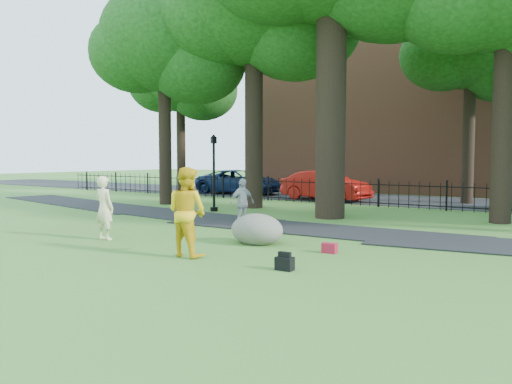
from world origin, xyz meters
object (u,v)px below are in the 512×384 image
Objects in this scene: lamppost at (214,174)px; boulder at (257,228)px; woman at (104,208)px; red_sedan at (325,186)px; man at (187,212)px.

boulder is at bearing -20.26° from lamppost.
lamppost is (-2.08, 7.33, 0.70)m from woman.
boulder is 0.31× the size of red_sedan.
lamppost is 7.48m from red_sedan.
boulder is at bearing -153.42° from red_sedan.
woman is 7.65m from lamppost.
man reaches higher than boulder.
woman is 0.37× the size of red_sedan.
lamppost is 0.67× the size of red_sedan.
woman is 1.20× the size of boulder.
woman is 0.86× the size of man.
lamppost is at bearing 175.56° from red_sedan.
man reaches higher than woman.
woman reaches higher than boulder.
man is at bearing -31.92° from lamppost.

